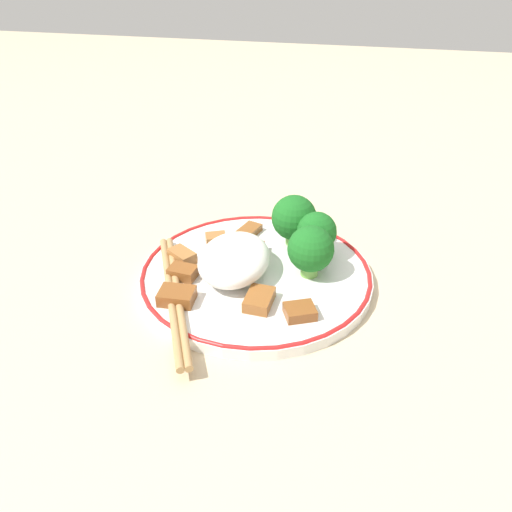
% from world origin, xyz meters
% --- Properties ---
extents(ground_plane, '(3.00, 3.00, 0.00)m').
position_xyz_m(ground_plane, '(0.00, 0.00, 0.00)').
color(ground_plane, '#C6B28E').
extents(plate, '(0.26, 0.26, 0.01)m').
position_xyz_m(plate, '(0.00, 0.00, 0.01)').
color(plate, white).
rests_on(plate, ground_plane).
extents(rice_mound, '(0.10, 0.08, 0.04)m').
position_xyz_m(rice_mound, '(-0.01, 0.02, 0.03)').
color(rice_mound, white).
rests_on(rice_mound, plate).
extents(broccoli_back_left, '(0.05, 0.05, 0.06)m').
position_xyz_m(broccoli_back_left, '(0.01, -0.06, 0.04)').
color(broccoli_back_left, '#72AD4C').
rests_on(broccoli_back_left, plate).
extents(broccoli_back_center, '(0.05, 0.05, 0.06)m').
position_xyz_m(broccoli_back_center, '(0.05, -0.06, 0.04)').
color(broccoli_back_center, '#72AD4C').
rests_on(broccoli_back_center, plate).
extents(broccoli_back_right, '(0.05, 0.05, 0.06)m').
position_xyz_m(broccoli_back_right, '(0.07, -0.03, 0.05)').
color(broccoli_back_right, '#72AD4C').
rests_on(broccoli_back_right, plate).
extents(meat_near_front, '(0.04, 0.04, 0.01)m').
position_xyz_m(meat_near_front, '(0.03, 0.02, 0.02)').
color(meat_near_front, brown).
rests_on(meat_near_front, plate).
extents(meat_near_left, '(0.02, 0.03, 0.01)m').
position_xyz_m(meat_near_left, '(-0.03, 0.08, 0.02)').
color(meat_near_left, brown).
rests_on(meat_near_left, plate).
extents(meat_near_right, '(0.04, 0.03, 0.01)m').
position_xyz_m(meat_near_right, '(-0.06, -0.02, 0.02)').
color(meat_near_right, brown).
rests_on(meat_near_right, plate).
extents(meat_near_back, '(0.03, 0.04, 0.01)m').
position_xyz_m(meat_near_back, '(-0.07, 0.07, 0.02)').
color(meat_near_back, brown).
rests_on(meat_near_back, plate).
extents(meat_on_rice_edge, '(0.03, 0.03, 0.01)m').
position_xyz_m(meat_on_rice_edge, '(0.05, 0.06, 0.02)').
color(meat_on_rice_edge, '#9E6633').
rests_on(meat_on_rice_edge, plate).
extents(meat_mid_left, '(0.03, 0.04, 0.01)m').
position_xyz_m(meat_mid_left, '(0.00, 0.09, 0.02)').
color(meat_mid_left, '#9E6633').
rests_on(meat_mid_left, plate).
extents(meat_mid_right, '(0.04, 0.04, 0.01)m').
position_xyz_m(meat_mid_right, '(-0.07, -0.06, 0.02)').
color(meat_mid_right, brown).
rests_on(meat_mid_right, plate).
extents(meat_far_scatter, '(0.04, 0.03, 0.01)m').
position_xyz_m(meat_far_scatter, '(0.08, 0.03, 0.02)').
color(meat_far_scatter, brown).
rests_on(meat_far_scatter, plate).
extents(chopsticks, '(0.20, 0.11, 0.01)m').
position_xyz_m(chopsticks, '(-0.07, 0.07, 0.02)').
color(chopsticks, '#AD8451').
rests_on(chopsticks, plate).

